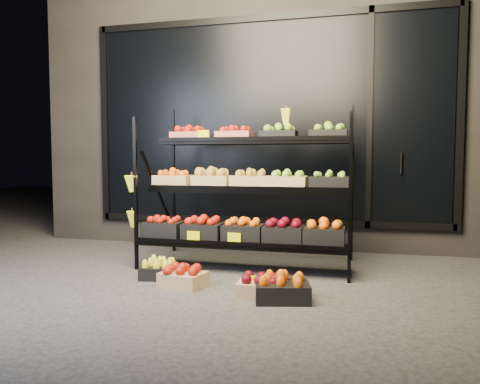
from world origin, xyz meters
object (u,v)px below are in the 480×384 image
(display_rack, at_px, (247,189))
(floor_crate_midleft, at_px, (160,269))
(floor_crate_left, at_px, (183,276))
(floor_crate_midright, at_px, (260,286))

(display_rack, bearing_deg, floor_crate_midleft, -132.97)
(floor_crate_left, relative_size, floor_crate_midleft, 1.12)
(display_rack, distance_m, floor_crate_midright, 1.29)
(floor_crate_left, height_order, floor_crate_midright, floor_crate_left)
(floor_crate_midright, bearing_deg, display_rack, 107.05)
(display_rack, height_order, floor_crate_midleft, display_rack)
(floor_crate_midleft, bearing_deg, floor_crate_midright, -26.16)
(floor_crate_left, distance_m, floor_crate_midright, 0.71)
(floor_crate_midleft, distance_m, floor_crate_midright, 1.06)
(display_rack, distance_m, floor_crate_left, 1.19)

